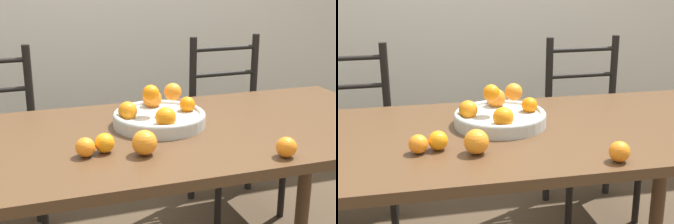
# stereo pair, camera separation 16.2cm
# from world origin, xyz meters

# --- Properties ---
(dining_table) EXTENTS (1.77, 0.82, 0.74)m
(dining_table) POSITION_xyz_m (0.00, 0.00, 0.65)
(dining_table) COLOR #4C331E
(dining_table) RESTS_ON ground_plane
(fruit_bowl) EXTENTS (0.34, 0.34, 0.16)m
(fruit_bowl) POSITION_xyz_m (-0.05, 0.07, 0.78)
(fruit_bowl) COLOR #B2B7B2
(fruit_bowl) RESTS_ON dining_table
(orange_loose_0) EXTENTS (0.08, 0.08, 0.08)m
(orange_loose_0) POSITION_xyz_m (-0.18, -0.19, 0.78)
(orange_loose_0) COLOR orange
(orange_loose_0) RESTS_ON dining_table
(orange_loose_1) EXTENTS (0.06, 0.06, 0.06)m
(orange_loose_1) POSITION_xyz_m (-0.29, -0.13, 0.77)
(orange_loose_1) COLOR orange
(orange_loose_1) RESTS_ON dining_table
(orange_loose_2) EXTENTS (0.06, 0.06, 0.06)m
(orange_loose_2) POSITION_xyz_m (-0.36, -0.15, 0.77)
(orange_loose_2) COLOR orange
(orange_loose_2) RESTS_ON dining_table
(orange_loose_3) EXTENTS (0.06, 0.06, 0.06)m
(orange_loose_3) POSITION_xyz_m (0.23, -0.34, 0.77)
(orange_loose_3) COLOR orange
(orange_loose_3) RESTS_ON dining_table
(chair_right) EXTENTS (0.43, 0.41, 0.95)m
(chair_right) POSITION_xyz_m (0.57, 0.69, 0.45)
(chair_right) COLOR black
(chair_right) RESTS_ON ground_plane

